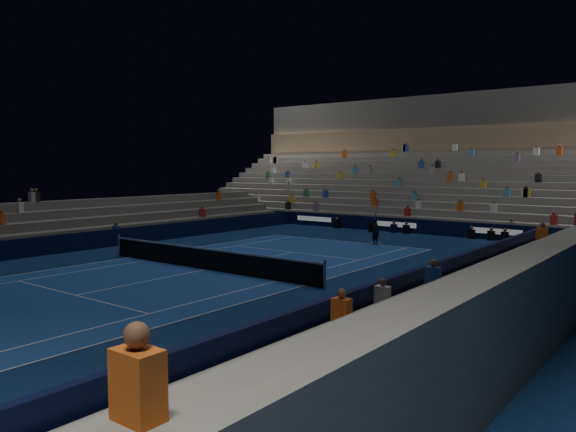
% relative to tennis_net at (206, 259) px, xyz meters
% --- Properties ---
extents(ground, '(90.00, 90.00, 0.00)m').
position_rel_tennis_net_xyz_m(ground, '(0.00, 0.00, -0.50)').
color(ground, '#0C234B').
rests_on(ground, ground).
extents(court_surface, '(10.97, 23.77, 0.01)m').
position_rel_tennis_net_xyz_m(court_surface, '(0.00, 0.00, -0.50)').
color(court_surface, '#1A4390').
rests_on(court_surface, ground).
extents(sponsor_barrier_far, '(44.00, 0.25, 1.00)m').
position_rel_tennis_net_xyz_m(sponsor_barrier_far, '(0.00, 18.50, -0.00)').
color(sponsor_barrier_far, black).
rests_on(sponsor_barrier_far, ground).
extents(sponsor_barrier_east, '(0.25, 37.00, 1.00)m').
position_rel_tennis_net_xyz_m(sponsor_barrier_east, '(9.70, 0.00, -0.00)').
color(sponsor_barrier_east, '#080D33').
rests_on(sponsor_barrier_east, ground).
extents(sponsor_barrier_west, '(0.25, 37.00, 1.00)m').
position_rel_tennis_net_xyz_m(sponsor_barrier_west, '(-9.70, 0.00, -0.00)').
color(sponsor_barrier_west, black).
rests_on(sponsor_barrier_west, ground).
extents(grandstand_main, '(44.00, 15.20, 11.20)m').
position_rel_tennis_net_xyz_m(grandstand_main, '(0.00, 27.90, 2.87)').
color(grandstand_main, slate).
rests_on(grandstand_main, ground).
extents(grandstand_east, '(5.00, 37.00, 2.50)m').
position_rel_tennis_net_xyz_m(grandstand_east, '(13.17, 0.00, 0.41)').
color(grandstand_east, slate).
rests_on(grandstand_east, ground).
extents(grandstand_west, '(5.00, 37.00, 2.50)m').
position_rel_tennis_net_xyz_m(grandstand_west, '(-13.17, 0.00, 0.41)').
color(grandstand_west, '#5F5E5A').
rests_on(grandstand_west, ground).
extents(tennis_net, '(12.90, 0.10, 1.10)m').
position_rel_tennis_net_xyz_m(tennis_net, '(0.00, 0.00, 0.00)').
color(tennis_net, '#B2B2B7').
rests_on(tennis_net, ground).
extents(tennis_player, '(0.67, 0.53, 1.61)m').
position_rel_tennis_net_xyz_m(tennis_player, '(2.06, 11.77, 0.30)').
color(tennis_player, black).
rests_on(tennis_player, ground).
extents(broadcast_camera, '(0.59, 0.99, 0.64)m').
position_rel_tennis_net_xyz_m(broadcast_camera, '(-1.40, 17.65, -0.18)').
color(broadcast_camera, black).
rests_on(broadcast_camera, ground).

